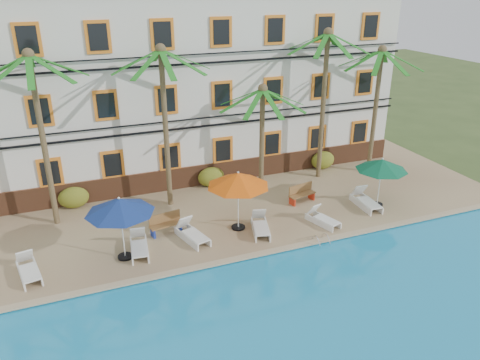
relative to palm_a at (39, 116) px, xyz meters
name	(u,v)px	position (x,y,z in m)	size (l,w,h in m)	color
ground	(245,250)	(7.50, -5.19, -5.45)	(100.00, 100.00, 0.00)	#384C23
pool_deck	(209,201)	(7.50, -0.19, -5.33)	(30.00, 12.00, 0.25)	tan
swimming_pool	(330,360)	(7.50, -12.19, -5.35)	(26.00, 12.00, 0.20)	#1A8CC4
pool_coping	(253,255)	(7.50, -6.09, -5.17)	(30.00, 0.35, 0.06)	tan
hotel_building	(180,84)	(7.50, 4.79, -0.08)	(25.40, 6.44, 10.22)	silver
palm_a	(39,116)	(0.00, 0.00, 0.00)	(4.58, 4.58, 8.07)	brown
palm_b	(164,105)	(5.49, 0.02, -0.03)	(4.58, 4.58, 8.01)	brown
palm_c	(262,122)	(10.48, -0.22, -1.29)	(4.58, 4.58, 5.87)	brown
palm_d	(325,85)	(14.44, 0.44, 0.17)	(4.58, 4.58, 8.36)	brown
palm_e	(377,92)	(17.65, 0.01, -0.40)	(4.58, 4.58, 7.38)	brown
shrub_left	(74,198)	(0.89, 1.41, -4.65)	(1.50, 0.90, 1.10)	#1D4E16
shrub_mid	(211,177)	(8.17, 1.41, -4.65)	(1.50, 0.90, 1.10)	#1D4E16
shrub_right	(323,160)	(15.30, 1.41, -4.65)	(1.50, 0.90, 1.10)	#1D4E16
umbrella_blue	(120,206)	(2.53, -4.25, -2.82)	(2.79, 2.79, 2.78)	black
umbrella_red	(238,180)	(7.81, -3.64, -2.76)	(2.86, 2.86, 2.85)	black
umbrella_green	(382,165)	(15.30, -4.00, -3.00)	(2.58, 2.58, 2.58)	black
lounger_a	(29,270)	(-1.15, -4.21, -4.91)	(1.02, 2.00, 0.90)	white
lounger_b	(139,246)	(3.16, -4.02, -4.90)	(0.93, 2.02, 0.92)	white
lounger_c	(192,234)	(5.52, -3.86, -4.90)	(1.21, 2.11, 0.94)	white
lounger_d	(260,226)	(8.63, -4.31, -4.90)	(1.22, 2.06, 0.92)	white
lounger_e	(322,218)	(11.66, -4.69, -4.93)	(1.11, 1.86, 0.83)	white
lounger_f	(366,201)	(14.65, -3.90, -4.89)	(0.86, 2.09, 0.97)	white
bench_left	(165,223)	(4.58, -2.80, -4.73)	(1.56, 0.74, 0.93)	olive
bench_right	(301,193)	(11.88, -2.19, -4.73)	(1.57, 0.78, 0.93)	olive
pool_ladder	(321,243)	(10.71, -6.19, -5.20)	(0.54, 0.74, 0.74)	silver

